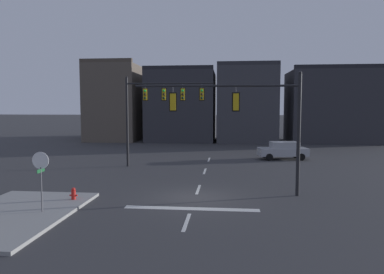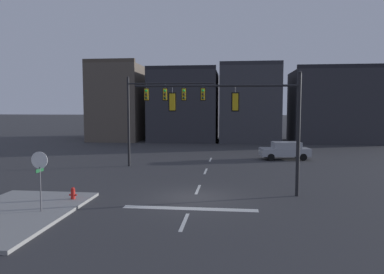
{
  "view_description": "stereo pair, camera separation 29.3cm",
  "coord_description": "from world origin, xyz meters",
  "px_view_note": "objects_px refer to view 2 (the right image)",
  "views": [
    {
      "loc": [
        1.67,
        -18.58,
        4.79
      ],
      "look_at": [
        -0.49,
        3.23,
        2.96
      ],
      "focal_mm": 33.71,
      "sensor_mm": 36.0,
      "label": 1
    },
    {
      "loc": [
        1.96,
        -18.55,
        4.79
      ],
      "look_at": [
        -0.49,
        3.23,
        2.96
      ],
      "focal_mm": 33.71,
      "sensor_mm": 36.0,
      "label": 2
    }
  ],
  "objects_px": {
    "fire_hydrant": "(73,195)",
    "car_lot_nearside": "(285,150)",
    "signal_mast_near_side": "(249,113)",
    "signal_mast_far_side": "(157,103)",
    "stop_sign": "(40,167)"
  },
  "relations": [
    {
      "from": "fire_hydrant",
      "to": "car_lot_nearside",
      "type": "bearing_deg",
      "value": 51.87
    },
    {
      "from": "signal_mast_near_side",
      "to": "signal_mast_far_side",
      "type": "bearing_deg",
      "value": 128.06
    },
    {
      "from": "stop_sign",
      "to": "car_lot_nearside",
      "type": "height_order",
      "value": "stop_sign"
    },
    {
      "from": "stop_sign",
      "to": "car_lot_nearside",
      "type": "bearing_deg",
      "value": 54.37
    },
    {
      "from": "signal_mast_far_side",
      "to": "signal_mast_near_side",
      "type": "bearing_deg",
      "value": -51.94
    },
    {
      "from": "signal_mast_far_side",
      "to": "fire_hydrant",
      "type": "distance_m",
      "value": 12.2
    },
    {
      "from": "car_lot_nearside",
      "to": "fire_hydrant",
      "type": "xyz_separation_m",
      "value": [
        -12.8,
        -16.3,
        -0.53
      ]
    },
    {
      "from": "car_lot_nearside",
      "to": "stop_sign",
      "type": "bearing_deg",
      "value": -125.63
    },
    {
      "from": "stop_sign",
      "to": "fire_hydrant",
      "type": "relative_size",
      "value": 3.77
    },
    {
      "from": "car_lot_nearside",
      "to": "fire_hydrant",
      "type": "height_order",
      "value": "car_lot_nearside"
    },
    {
      "from": "signal_mast_near_side",
      "to": "fire_hydrant",
      "type": "bearing_deg",
      "value": -165.17
    },
    {
      "from": "car_lot_nearside",
      "to": "fire_hydrant",
      "type": "bearing_deg",
      "value": -128.13
    },
    {
      "from": "signal_mast_near_side",
      "to": "car_lot_nearside",
      "type": "height_order",
      "value": "signal_mast_near_side"
    },
    {
      "from": "signal_mast_far_side",
      "to": "stop_sign",
      "type": "bearing_deg",
      "value": -100.7
    },
    {
      "from": "signal_mast_far_side",
      "to": "stop_sign",
      "type": "height_order",
      "value": "signal_mast_far_side"
    }
  ]
}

